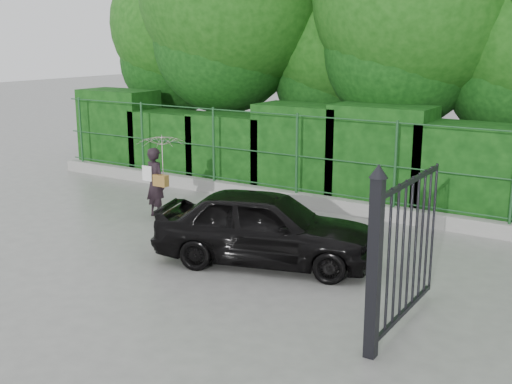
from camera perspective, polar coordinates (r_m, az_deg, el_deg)
The scene contains 8 objects.
ground at distance 11.31m, azimuth -9.49°, elevation -5.85°, with size 80.00×80.00×0.00m, color gray.
kerb at distance 14.75m, azimuth 2.23°, elevation -0.43°, with size 14.00×0.25×0.30m, color #9E9E99.
fence at distance 14.42m, azimuth 3.02°, elevation 3.50°, with size 14.13×0.06×1.80m.
hedge at distance 15.42m, azimuth 4.12°, elevation 3.50°, with size 14.20×1.20×2.28m.
trees at distance 16.75m, azimuth 11.77°, elevation 16.40°, with size 17.10×6.15×8.08m.
gate at distance 8.01m, azimuth 11.79°, elevation -5.23°, with size 0.22×2.33×2.36m.
woman at distance 13.53m, azimuth -8.51°, elevation 2.56°, with size 1.01×1.03×1.76m.
car at distance 10.77m, azimuth 0.85°, elevation -3.10°, with size 1.50×3.72×1.27m, color black.
Camera 1 is at (7.23, -7.85, 3.74)m, focal length 45.00 mm.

